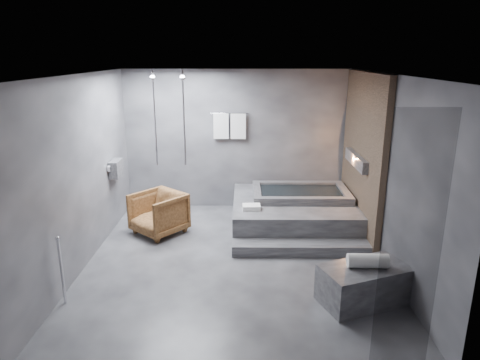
{
  "coord_description": "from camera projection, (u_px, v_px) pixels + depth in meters",
  "views": [
    {
      "loc": [
        0.14,
        -6.0,
        3.06
      ],
      "look_at": [
        0.08,
        0.3,
        1.21
      ],
      "focal_mm": 32.0,
      "sensor_mm": 36.0,
      "label": 1
    }
  ],
  "objects": [
    {
      "name": "room",
      "position": [
        261.0,
        148.0,
        6.36
      ],
      "size": [
        5.0,
        5.04,
        2.82
      ],
      "color": "#2C2C2F",
      "rests_on": "ground"
    },
    {
      "name": "tub_deck",
      "position": [
        293.0,
        212.0,
        7.93
      ],
      "size": [
        2.2,
        2.0,
        0.5
      ],
      "primitive_type": "cube",
      "color": "#313134",
      "rests_on": "ground"
    },
    {
      "name": "tub_step",
      "position": [
        301.0,
        248.0,
        6.84
      ],
      "size": [
        2.2,
        0.36,
        0.18
      ],
      "primitive_type": "cube",
      "color": "#313134",
      "rests_on": "ground"
    },
    {
      "name": "concrete_bench",
      "position": [
        364.0,
        284.0,
        5.46
      ],
      "size": [
        1.23,
        0.95,
        0.49
      ],
      "primitive_type": "cube",
      "rotation": [
        0.0,
        0.0,
        0.37
      ],
      "color": "#2E2E30",
      "rests_on": "ground"
    },
    {
      "name": "driftwood_chair",
      "position": [
        159.0,
        213.0,
        7.55
      ],
      "size": [
        1.13,
        1.14,
        0.74
      ],
      "primitive_type": "imported",
      "rotation": [
        0.0,
        0.0,
        -0.71
      ],
      "color": "#402410",
      "rests_on": "ground"
    },
    {
      "name": "rolled_towel",
      "position": [
        368.0,
        261.0,
        5.36
      ],
      "size": [
        0.51,
        0.19,
        0.18
      ],
      "primitive_type": "cylinder",
      "rotation": [
        0.0,
        1.57,
        -0.02
      ],
      "color": "white",
      "rests_on": "concrete_bench"
    },
    {
      "name": "deck_towel",
      "position": [
        251.0,
        207.0,
        7.36
      ],
      "size": [
        0.31,
        0.24,
        0.08
      ],
      "primitive_type": "cube",
      "rotation": [
        0.0,
        0.0,
        0.05
      ],
      "color": "white",
      "rests_on": "tub_deck"
    }
  ]
}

